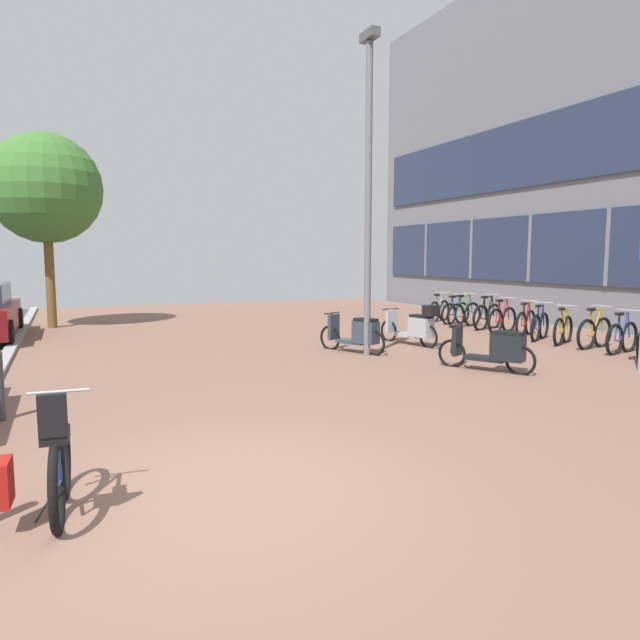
# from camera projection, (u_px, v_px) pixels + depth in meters

# --- Properties ---
(ground) EXTENTS (21.00, 40.00, 0.13)m
(ground) POSITION_uv_depth(u_px,v_px,m) (368.00, 467.00, 5.67)
(ground) COLOR #303739
(bicycle_foreground) EXTENTS (0.69, 1.37, 1.08)m
(bicycle_foreground) POSITION_uv_depth(u_px,v_px,m) (54.00, 467.00, 4.57)
(bicycle_foreground) COLOR black
(bicycle_foreground) RESTS_ON ground
(bicycle_rack_01) EXTENTS (1.31, 0.47, 0.95)m
(bicycle_rack_01) POSITION_uv_depth(u_px,v_px,m) (622.00, 338.00, 12.13)
(bicycle_rack_01) COLOR black
(bicycle_rack_01) RESTS_ON ground
(bicycle_rack_02) EXTENTS (1.35, 0.48, 0.99)m
(bicycle_rack_02) POSITION_uv_depth(u_px,v_px,m) (595.00, 333.00, 12.80)
(bicycle_rack_02) COLOR black
(bicycle_rack_02) RESTS_ON ground
(bicycle_rack_03) EXTENTS (1.18, 0.62, 0.94)m
(bicycle_rack_03) POSITION_uv_depth(u_px,v_px,m) (563.00, 330.00, 13.39)
(bicycle_rack_03) COLOR black
(bicycle_rack_03) RESTS_ON ground
(bicycle_rack_04) EXTENTS (1.20, 0.70, 0.95)m
(bicycle_rack_04) POSITION_uv_depth(u_px,v_px,m) (540.00, 326.00, 14.05)
(bicycle_rack_04) COLOR black
(bicycle_rack_04) RESTS_ON ground
(bicycle_rack_05) EXTENTS (1.20, 0.63, 0.94)m
(bicycle_rack_05) POSITION_uv_depth(u_px,v_px,m) (526.00, 323.00, 14.81)
(bicycle_rack_05) COLOR black
(bicycle_rack_05) RESTS_ON ground
(bicycle_rack_06) EXTENTS (1.32, 0.53, 0.98)m
(bicycle_rack_06) POSITION_uv_depth(u_px,v_px,m) (502.00, 320.00, 15.41)
(bicycle_rack_06) COLOR black
(bicycle_rack_06) RESTS_ON ground
(bicycle_rack_07) EXTENTS (1.35, 0.53, 1.02)m
(bicycle_rack_07) POSITION_uv_depth(u_px,v_px,m) (487.00, 317.00, 16.11)
(bicycle_rack_07) COLOR black
(bicycle_rack_07) RESTS_ON ground
(bicycle_rack_08) EXTENTS (1.42, 0.48, 1.01)m
(bicycle_rack_08) POSITION_uv_depth(u_px,v_px,m) (464.00, 315.00, 16.68)
(bicycle_rack_08) COLOR black
(bicycle_rack_08) RESTS_ON ground
(bicycle_rack_09) EXTENTS (1.25, 0.47, 0.94)m
(bicycle_rack_09) POSITION_uv_depth(u_px,v_px,m) (455.00, 313.00, 17.44)
(bicycle_rack_09) COLOR black
(bicycle_rack_09) RESTS_ON ground
(bicycle_rack_10) EXTENTS (1.22, 0.66, 0.95)m
(bicycle_rack_10) POSITION_uv_depth(u_px,v_px,m) (439.00, 311.00, 18.06)
(bicycle_rack_10) COLOR black
(bicycle_rack_10) RESTS_ON ground
(scooter_near) EXTENTS (1.00, 1.59, 0.82)m
(scooter_near) POSITION_uv_depth(u_px,v_px,m) (494.00, 349.00, 10.21)
(scooter_near) COLOR black
(scooter_near) RESTS_ON ground
(scooter_mid) EXTENTS (0.88, 1.59, 0.85)m
(scooter_mid) POSITION_uv_depth(u_px,v_px,m) (357.00, 334.00, 12.18)
(scooter_mid) COLOR black
(scooter_mid) RESTS_ON ground
(scooter_far) EXTENTS (0.70, 1.81, 0.99)m
(scooter_far) POSITION_uv_depth(u_px,v_px,m) (415.00, 326.00, 13.19)
(scooter_far) COLOR black
(scooter_far) RESTS_ON ground
(lamp_post) EXTENTS (0.20, 0.52, 6.43)m
(lamp_post) POSITION_uv_depth(u_px,v_px,m) (368.00, 181.00, 11.53)
(lamp_post) COLOR slate
(lamp_post) RESTS_ON ground
(street_tree) EXTENTS (3.06, 3.06, 5.46)m
(street_tree) POSITION_uv_depth(u_px,v_px,m) (45.00, 189.00, 16.04)
(street_tree) COLOR brown
(street_tree) RESTS_ON ground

